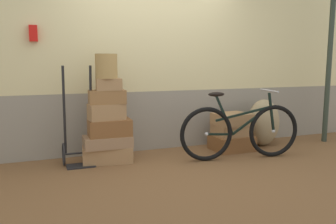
{
  "coord_description": "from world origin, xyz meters",
  "views": [
    {
      "loc": [
        -1.61,
        -4.0,
        1.29
      ],
      "look_at": [
        0.0,
        0.22,
        0.64
      ],
      "focal_mm": 36.78,
      "sensor_mm": 36.0,
      "label": 1
    }
  ],
  "objects_px": {
    "suitcase_8": "(232,119)",
    "suitcase_1": "(108,141)",
    "suitcase_3": "(107,112)",
    "suitcase_6": "(232,143)",
    "bicycle": "(240,131)",
    "burlap_sack": "(263,123)",
    "wicker_basket": "(106,66)",
    "suitcase_0": "(107,154)",
    "suitcase_2": "(110,128)",
    "suitcase_4": "(107,97)",
    "luggage_trolley": "(79,142)",
    "suitcase_7": "(231,130)",
    "suitcase_5": "(109,84)"
  },
  "relations": [
    {
      "from": "suitcase_8",
      "to": "suitcase_1",
      "type": "bearing_deg",
      "value": 174.95
    },
    {
      "from": "suitcase_3",
      "to": "suitcase_6",
      "type": "height_order",
      "value": "suitcase_3"
    },
    {
      "from": "suitcase_3",
      "to": "bicycle",
      "type": "bearing_deg",
      "value": -20.54
    },
    {
      "from": "burlap_sack",
      "to": "wicker_basket",
      "type": "bearing_deg",
      "value": -178.26
    },
    {
      "from": "suitcase_0",
      "to": "suitcase_6",
      "type": "distance_m",
      "value": 1.85
    },
    {
      "from": "suitcase_3",
      "to": "suitcase_8",
      "type": "distance_m",
      "value": 1.86
    },
    {
      "from": "suitcase_0",
      "to": "suitcase_6",
      "type": "bearing_deg",
      "value": 5.69
    },
    {
      "from": "suitcase_6",
      "to": "suitcase_2",
      "type": "bearing_deg",
      "value": 179.69
    },
    {
      "from": "suitcase_4",
      "to": "bicycle",
      "type": "xyz_separation_m",
      "value": [
        1.69,
        -0.47,
        -0.48
      ]
    },
    {
      "from": "suitcase_1",
      "to": "suitcase_3",
      "type": "distance_m",
      "value": 0.39
    },
    {
      "from": "burlap_sack",
      "to": "bicycle",
      "type": "relative_size",
      "value": 0.43
    },
    {
      "from": "suitcase_4",
      "to": "bicycle",
      "type": "relative_size",
      "value": 0.27
    },
    {
      "from": "suitcase_4",
      "to": "suitcase_1",
      "type": "bearing_deg",
      "value": -118.88
    },
    {
      "from": "suitcase_1",
      "to": "luggage_trolley",
      "type": "distance_m",
      "value": 0.36
    },
    {
      "from": "suitcase_2",
      "to": "suitcase_4",
      "type": "bearing_deg",
      "value": 143.0
    },
    {
      "from": "suitcase_6",
      "to": "luggage_trolley",
      "type": "relative_size",
      "value": 0.45
    },
    {
      "from": "bicycle",
      "to": "suitcase_4",
      "type": "bearing_deg",
      "value": 164.44
    },
    {
      "from": "suitcase_3",
      "to": "suitcase_7",
      "type": "relative_size",
      "value": 0.95
    },
    {
      "from": "suitcase_6",
      "to": "suitcase_7",
      "type": "bearing_deg",
      "value": 102.84
    },
    {
      "from": "suitcase_3",
      "to": "suitcase_7",
      "type": "height_order",
      "value": "suitcase_3"
    },
    {
      "from": "suitcase_3",
      "to": "suitcase_4",
      "type": "xyz_separation_m",
      "value": [
        0.02,
        0.02,
        0.19
      ]
    },
    {
      "from": "bicycle",
      "to": "suitcase_3",
      "type": "bearing_deg",
      "value": 165.32
    },
    {
      "from": "suitcase_6",
      "to": "luggage_trolley",
      "type": "distance_m",
      "value": 2.2
    },
    {
      "from": "suitcase_4",
      "to": "luggage_trolley",
      "type": "bearing_deg",
      "value": 178.85
    },
    {
      "from": "suitcase_1",
      "to": "luggage_trolley",
      "type": "height_order",
      "value": "luggage_trolley"
    },
    {
      "from": "suitcase_1",
      "to": "burlap_sack",
      "type": "height_order",
      "value": "burlap_sack"
    },
    {
      "from": "suitcase_2",
      "to": "wicker_basket",
      "type": "xyz_separation_m",
      "value": [
        -0.02,
        -0.0,
        0.78
      ]
    },
    {
      "from": "suitcase_4",
      "to": "suitcase_5",
      "type": "height_order",
      "value": "suitcase_5"
    },
    {
      "from": "wicker_basket",
      "to": "suitcase_3",
      "type": "bearing_deg",
      "value": -166.24
    },
    {
      "from": "suitcase_3",
      "to": "bicycle",
      "type": "xyz_separation_m",
      "value": [
        1.7,
        -0.45,
        -0.29
      ]
    },
    {
      "from": "suitcase_2",
      "to": "burlap_sack",
      "type": "distance_m",
      "value": 2.42
    },
    {
      "from": "suitcase_0",
      "to": "wicker_basket",
      "type": "distance_m",
      "value": 1.14
    },
    {
      "from": "suitcase_2",
      "to": "bicycle",
      "type": "distance_m",
      "value": 1.73
    },
    {
      "from": "suitcase_6",
      "to": "suitcase_7",
      "type": "xyz_separation_m",
      "value": [
        -0.01,
        0.02,
        0.19
      ]
    },
    {
      "from": "suitcase_5",
      "to": "luggage_trolley",
      "type": "bearing_deg",
      "value": 173.16
    },
    {
      "from": "suitcase_0",
      "to": "suitcase_5",
      "type": "xyz_separation_m",
      "value": [
        0.03,
        -0.06,
        0.91
      ]
    },
    {
      "from": "suitcase_6",
      "to": "bicycle",
      "type": "relative_size",
      "value": 0.34
    },
    {
      "from": "suitcase_1",
      "to": "bicycle",
      "type": "relative_size",
      "value": 0.36
    },
    {
      "from": "suitcase_2",
      "to": "wicker_basket",
      "type": "height_order",
      "value": "wicker_basket"
    },
    {
      "from": "suitcase_2",
      "to": "wicker_basket",
      "type": "distance_m",
      "value": 0.78
    },
    {
      "from": "suitcase_6",
      "to": "suitcase_3",
      "type": "bearing_deg",
      "value": 179.93
    },
    {
      "from": "suitcase_5",
      "to": "wicker_basket",
      "type": "distance_m",
      "value": 0.23
    },
    {
      "from": "suitcase_5",
      "to": "suitcase_7",
      "type": "bearing_deg",
      "value": 6.28
    },
    {
      "from": "suitcase_7",
      "to": "luggage_trolley",
      "type": "distance_m",
      "value": 2.19
    },
    {
      "from": "suitcase_4",
      "to": "suitcase_7",
      "type": "distance_m",
      "value": 1.91
    },
    {
      "from": "suitcase_7",
      "to": "suitcase_2",
      "type": "bearing_deg",
      "value": 179.54
    },
    {
      "from": "suitcase_3",
      "to": "suitcase_5",
      "type": "height_order",
      "value": "suitcase_5"
    },
    {
      "from": "suitcase_2",
      "to": "suitcase_0",
      "type": "bearing_deg",
      "value": 145.41
    },
    {
      "from": "burlap_sack",
      "to": "bicycle",
      "type": "xyz_separation_m",
      "value": [
        -0.75,
        -0.52,
        0.02
      ]
    },
    {
      "from": "suitcase_0",
      "to": "suitcase_1",
      "type": "height_order",
      "value": "suitcase_1"
    }
  ]
}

